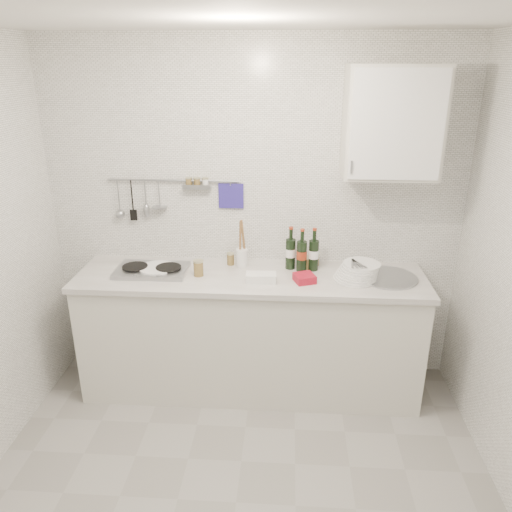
{
  "coord_description": "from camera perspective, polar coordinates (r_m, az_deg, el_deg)",
  "views": [
    {
      "loc": [
        0.25,
        -2.09,
        2.31
      ],
      "look_at": [
        0.05,
        0.9,
        1.14
      ],
      "focal_mm": 35.0,
      "sensor_mm": 36.0,
      "label": 1
    }
  ],
  "objects": [
    {
      "name": "floor",
      "position": [
        3.13,
        -2.29,
        -26.33
      ],
      "size": [
        3.0,
        3.0,
        0.0
      ],
      "primitive_type": "plane",
      "color": "gray",
      "rests_on": "ground"
    },
    {
      "name": "ceiling",
      "position": [
        2.12,
        -3.39,
        26.41
      ],
      "size": [
        3.0,
        3.0,
        0.0
      ],
      "primitive_type": "plane",
      "rotation": [
        3.14,
        0.0,
        0.0
      ],
      "color": "silver",
      "rests_on": "back_wall"
    },
    {
      "name": "back_wall",
      "position": [
        3.66,
        -0.3,
        4.47
      ],
      "size": [
        3.0,
        0.02,
        2.5
      ],
      "primitive_type": "cube",
      "color": "silver",
      "rests_on": "floor"
    },
    {
      "name": "counter",
      "position": [
        3.71,
        -0.51,
        -9.04
      ],
      "size": [
        2.44,
        0.64,
        0.96
      ],
      "color": "beige",
      "rests_on": "floor"
    },
    {
      "name": "wall_rail",
      "position": [
        3.67,
        -9.74,
        7.07
      ],
      "size": [
        0.98,
        0.09,
        0.34
      ],
      "color": "#93969B",
      "rests_on": "back_wall"
    },
    {
      "name": "wall_cabinet",
      "position": [
        3.39,
        15.3,
        14.5
      ],
      "size": [
        0.6,
        0.38,
        0.7
      ],
      "color": "beige",
      "rests_on": "back_wall"
    },
    {
      "name": "plate_stack_hob",
      "position": [
        3.59,
        -11.33,
        -1.55
      ],
      "size": [
        0.28,
        0.27,
        0.04
      ],
      "rotation": [
        0.0,
        0.0,
        -0.04
      ],
      "color": "#475BA2",
      "rests_on": "counter"
    },
    {
      "name": "plate_stack_sink",
      "position": [
        3.48,
        11.58,
        -1.76
      ],
      "size": [
        0.32,
        0.3,
        0.12
      ],
      "rotation": [
        0.0,
        0.0,
        0.2
      ],
      "color": "white",
      "rests_on": "counter"
    },
    {
      "name": "wine_bottles",
      "position": [
        3.54,
        5.29,
        0.77
      ],
      "size": [
        0.24,
        0.11,
        0.31
      ],
      "rotation": [
        0.0,
        0.0,
        -0.1
      ],
      "color": "black",
      "rests_on": "counter"
    },
    {
      "name": "butter_dish",
      "position": [
        3.37,
        0.58,
        -2.49
      ],
      "size": [
        0.21,
        0.11,
        0.06
      ],
      "primitive_type": "cube",
      "rotation": [
        0.0,
        0.0,
        0.04
      ],
      "color": "white",
      "rests_on": "counter"
    },
    {
      "name": "strawberry_punnet",
      "position": [
        3.39,
        5.56,
        -2.54
      ],
      "size": [
        0.17,
        0.17,
        0.05
      ],
      "primitive_type": "cube",
      "rotation": [
        0.0,
        0.0,
        0.36
      ],
      "color": "#B7142F",
      "rests_on": "counter"
    },
    {
      "name": "utensil_crock",
      "position": [
        3.61,
        -1.63,
        0.11
      ],
      "size": [
        0.09,
        0.09,
        0.36
      ],
      "rotation": [
        0.0,
        0.0,
        -0.42
      ],
      "color": "white",
      "rests_on": "counter"
    },
    {
      "name": "jar_a",
      "position": [
        3.65,
        -2.93,
        -0.31
      ],
      "size": [
        0.06,
        0.06,
        0.09
      ],
      "rotation": [
        0.0,
        0.0,
        0.38
      ],
      "color": "brown",
      "rests_on": "counter"
    },
    {
      "name": "jar_b",
      "position": [
        3.66,
        6.79,
        -0.44
      ],
      "size": [
        0.06,
        0.06,
        0.08
      ],
      "rotation": [
        0.0,
        0.0,
        -0.11
      ],
      "color": "brown",
      "rests_on": "counter"
    },
    {
      "name": "jar_c",
      "position": [
        3.6,
        5.83,
        -0.75
      ],
      "size": [
        0.07,
        0.07,
        0.09
      ],
      "rotation": [
        0.0,
        0.0,
        0.22
      ],
      "color": "brown",
      "rests_on": "counter"
    },
    {
      "name": "jar_d",
      "position": [
        3.48,
        -6.59,
        -1.37
      ],
      "size": [
        0.07,
        0.07,
        0.11
      ],
      "rotation": [
        0.0,
        0.0,
        0.38
      ],
      "color": "brown",
      "rests_on": "counter"
    }
  ]
}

